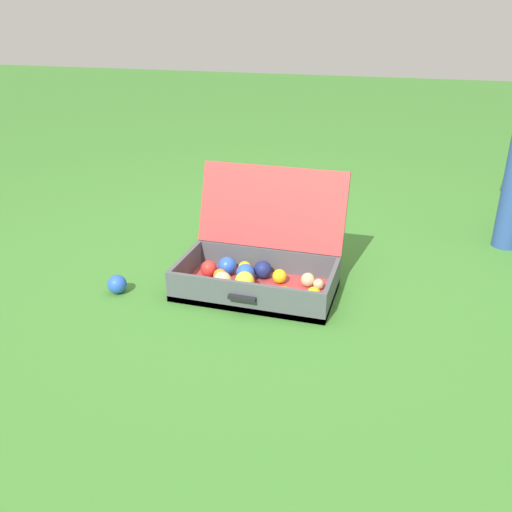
{
  "coord_description": "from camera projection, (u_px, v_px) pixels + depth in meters",
  "views": [
    {
      "loc": [
        0.55,
        -1.99,
        1.09
      ],
      "look_at": [
        -0.03,
        -0.05,
        0.17
      ],
      "focal_mm": 38.45,
      "sensor_mm": 36.0,
      "label": 1
    }
  ],
  "objects": [
    {
      "name": "stray_ball_on_grass",
      "position": [
        117.0,
        284.0,
        2.28
      ],
      "size": [
        0.08,
        0.08,
        0.08
      ],
      "primitive_type": "sphere",
      "color": "blue",
      "rests_on": "ground"
    },
    {
      "name": "open_suitcase",
      "position": [
        259.0,
        265.0,
        2.31
      ],
      "size": [
        0.65,
        0.51,
        0.47
      ],
      "color": "#B23838",
      "rests_on": "ground"
    },
    {
      "name": "ground_plane",
      "position": [
        266.0,
        288.0,
        2.34
      ],
      "size": [
        16.0,
        16.0,
        0.0
      ],
      "primitive_type": "plane",
      "color": "#3D7A2D"
    }
  ]
}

